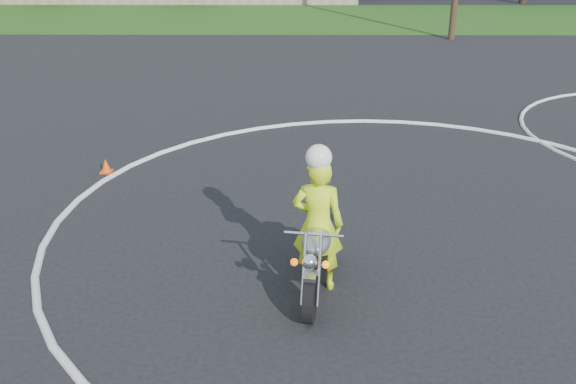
{
  "coord_description": "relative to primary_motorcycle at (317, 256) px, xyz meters",
  "views": [
    {
      "loc": [
        -1.85,
        -7.11,
        5.02
      ],
      "look_at": [
        -1.92,
        1.88,
        1.1
      ],
      "focal_mm": 40.0,
      "sensor_mm": 36.0,
      "label": 1
    }
  ],
  "objects": [
    {
      "name": "primary_motorcycle",
      "position": [
        0.0,
        0.0,
        0.0
      ],
      "size": [
        0.84,
        2.25,
        1.19
      ],
      "rotation": [
        0.0,
        0.0,
        -0.15
      ],
      "color": "black",
      "rests_on": "ground"
    },
    {
      "name": "grass_strip",
      "position": [
        1.49,
        26.17,
        -0.57
      ],
      "size": [
        120.0,
        10.0,
        0.02
      ],
      "primitive_type": "cube",
      "color": "#1E4714",
      "rests_on": "ground"
    },
    {
      "name": "rider_primary_grp",
      "position": [
        0.0,
        0.14,
        0.49
      ],
      "size": [
        0.79,
        0.58,
        2.2
      ],
      "rotation": [
        0.0,
        0.0,
        -0.15
      ],
      "color": "#D5F91A",
      "rests_on": "ground"
    },
    {
      "name": "course_markings",
      "position": [
        3.66,
        3.52,
        -0.57
      ],
      "size": [
        19.05,
        19.05,
        0.12
      ],
      "color": "silver",
      "rests_on": "ground"
    },
    {
      "name": "ground",
      "position": [
        1.49,
        -0.83,
        -0.58
      ],
      "size": [
        120.0,
        120.0,
        0.0
      ],
      "primitive_type": "plane",
      "color": "black",
      "rests_on": "ground"
    }
  ]
}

